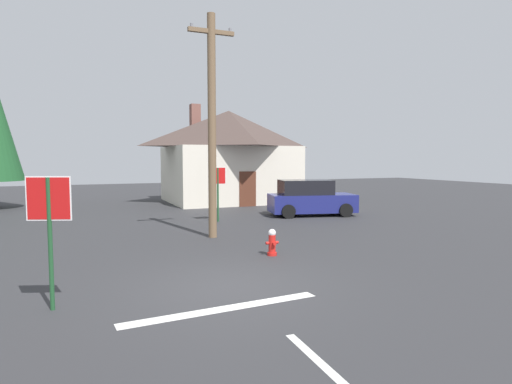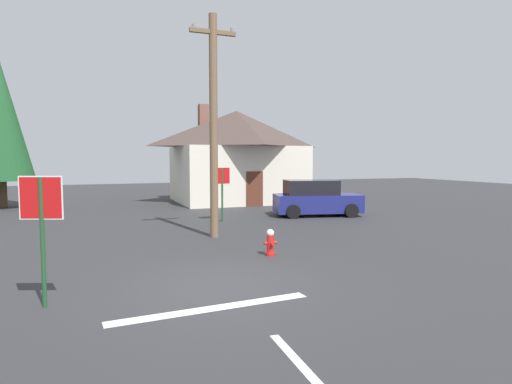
{
  "view_description": "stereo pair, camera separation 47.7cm",
  "coord_description": "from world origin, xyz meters",
  "px_view_note": "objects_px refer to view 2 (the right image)",
  "views": [
    {
      "loc": [
        -3.1,
        -8.71,
        2.74
      ],
      "look_at": [
        2.24,
        3.69,
        1.69
      ],
      "focal_mm": 30.44,
      "sensor_mm": 36.0,
      "label": 1
    },
    {
      "loc": [
        -2.66,
        -8.89,
        2.74
      ],
      "look_at": [
        2.24,
        3.69,
        1.69
      ],
      "focal_mm": 30.44,
      "sensor_mm": 36.0,
      "label": 2
    }
  ],
  "objects_px": {
    "house": "(237,155)",
    "stop_sign_near": "(41,213)",
    "parked_car": "(316,199)",
    "stop_sign_far": "(222,183)",
    "fire_hydrant": "(270,243)",
    "utility_pole": "(214,122)"
  },
  "relations": [
    {
      "from": "stop_sign_near",
      "to": "parked_car",
      "type": "height_order",
      "value": "stop_sign_near"
    },
    {
      "from": "stop_sign_near",
      "to": "house",
      "type": "relative_size",
      "value": 0.3
    },
    {
      "from": "house",
      "to": "parked_car",
      "type": "relative_size",
      "value": 1.86
    },
    {
      "from": "stop_sign_near",
      "to": "stop_sign_far",
      "type": "bearing_deg",
      "value": 56.21
    },
    {
      "from": "fire_hydrant",
      "to": "utility_pole",
      "type": "distance_m",
      "value": 4.98
    },
    {
      "from": "stop_sign_near",
      "to": "utility_pole",
      "type": "bearing_deg",
      "value": 49.92
    },
    {
      "from": "fire_hydrant",
      "to": "utility_pole",
      "type": "height_order",
      "value": "utility_pole"
    },
    {
      "from": "stop_sign_near",
      "to": "utility_pole",
      "type": "height_order",
      "value": "utility_pole"
    },
    {
      "from": "stop_sign_far",
      "to": "house",
      "type": "height_order",
      "value": "house"
    },
    {
      "from": "stop_sign_far",
      "to": "parked_car",
      "type": "bearing_deg",
      "value": 2.51
    },
    {
      "from": "utility_pole",
      "to": "parked_car",
      "type": "xyz_separation_m",
      "value": [
        6.07,
        3.72,
        -3.15
      ]
    },
    {
      "from": "parked_car",
      "to": "house",
      "type": "bearing_deg",
      "value": 98.9
    },
    {
      "from": "fire_hydrant",
      "to": "house",
      "type": "xyz_separation_m",
      "value": [
        4.13,
        15.12,
        2.61
      ]
    },
    {
      "from": "fire_hydrant",
      "to": "stop_sign_far",
      "type": "xyz_separation_m",
      "value": [
        0.68,
        6.89,
        1.31
      ]
    },
    {
      "from": "stop_sign_far",
      "to": "parked_car",
      "type": "xyz_separation_m",
      "value": [
        4.71,
        0.21,
        -0.88
      ]
    },
    {
      "from": "fire_hydrant",
      "to": "parked_car",
      "type": "height_order",
      "value": "parked_car"
    },
    {
      "from": "utility_pole",
      "to": "parked_car",
      "type": "height_order",
      "value": "utility_pole"
    },
    {
      "from": "house",
      "to": "stop_sign_near",
      "type": "bearing_deg",
      "value": -118.9
    },
    {
      "from": "stop_sign_far",
      "to": "parked_car",
      "type": "relative_size",
      "value": 0.54
    },
    {
      "from": "stop_sign_near",
      "to": "parked_car",
      "type": "relative_size",
      "value": 0.56
    },
    {
      "from": "stop_sign_near",
      "to": "fire_hydrant",
      "type": "xyz_separation_m",
      "value": [
        5.55,
        2.41,
        -1.37
      ]
    },
    {
      "from": "stop_sign_far",
      "to": "house",
      "type": "distance_m",
      "value": 9.02
    }
  ]
}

